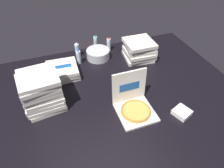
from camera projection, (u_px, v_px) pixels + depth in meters
ground_plane at (110, 100)px, 2.33m from camera, size 3.20×2.40×0.02m
open_pizza_box at (134, 104)px, 2.16m from camera, size 0.39×0.43×0.42m
pizza_stack_left_near at (41, 91)px, 2.12m from camera, size 0.45×0.44×0.43m
pizza_stack_right_far at (63, 71)px, 2.62m from camera, size 0.41×0.41×0.15m
pizza_stack_right_mid at (139, 50)px, 2.88m from camera, size 0.44×0.44×0.29m
ice_bucket at (98, 54)px, 2.93m from camera, size 0.34×0.34×0.13m
water_bottle_0 at (96, 43)px, 3.11m from camera, size 0.06×0.06×0.22m
water_bottle_1 at (77, 50)px, 2.94m from camera, size 0.06×0.06×0.22m
water_bottle_2 at (109, 44)px, 3.07m from camera, size 0.06×0.06×0.22m
water_bottle_3 at (79, 57)px, 2.81m from camera, size 0.06×0.06×0.22m
napkin_pile at (182, 112)px, 2.14m from camera, size 0.21×0.21×0.06m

